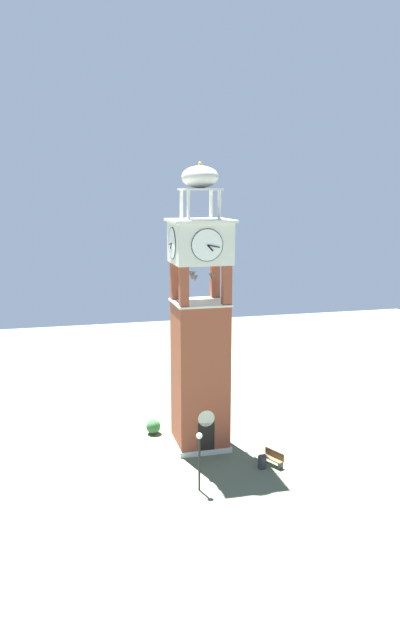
{
  "coord_description": "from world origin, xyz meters",
  "views": [
    {
      "loc": [
        -9.36,
        -37.11,
        16.92
      ],
      "look_at": [
        0.0,
        0.0,
        8.72
      ],
      "focal_mm": 33.78,
      "sensor_mm": 36.0,
      "label": 1
    }
  ],
  "objects_px": {
    "lamp_post": "(199,450)",
    "trash_bin": "(262,462)",
    "park_bench": "(273,458)",
    "clock_tower": "(200,336)"
  },
  "relations": [
    {
      "from": "trash_bin",
      "to": "park_bench",
      "type": "bearing_deg",
      "value": 15.81
    },
    {
      "from": "clock_tower",
      "to": "lamp_post",
      "type": "height_order",
      "value": "clock_tower"
    },
    {
      "from": "lamp_post",
      "to": "trash_bin",
      "type": "relative_size",
      "value": 4.42
    },
    {
      "from": "clock_tower",
      "to": "trash_bin",
      "type": "height_order",
      "value": "clock_tower"
    },
    {
      "from": "clock_tower",
      "to": "trash_bin",
      "type": "distance_m",
      "value": 8.93
    },
    {
      "from": "park_bench",
      "to": "lamp_post",
      "type": "xyz_separation_m",
      "value": [
        -5.31,
        -2.04,
        2.0
      ]
    },
    {
      "from": "park_bench",
      "to": "lamp_post",
      "type": "height_order",
      "value": "lamp_post"
    },
    {
      "from": "park_bench",
      "to": "lamp_post",
      "type": "relative_size",
      "value": 0.46
    },
    {
      "from": "park_bench",
      "to": "lamp_post",
      "type": "bearing_deg",
      "value": -159.01
    },
    {
      "from": "lamp_post",
      "to": "trash_bin",
      "type": "height_order",
      "value": "lamp_post"
    }
  ]
}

